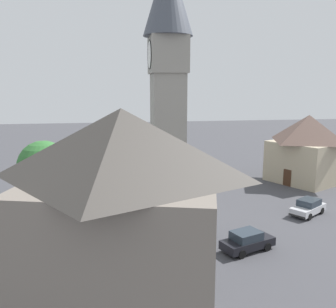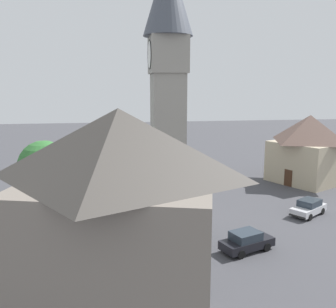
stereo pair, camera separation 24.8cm
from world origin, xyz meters
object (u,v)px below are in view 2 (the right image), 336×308
clock_tower (168,67)px  pedestrian (138,235)px  building_terrace_right (121,228)px  car_black_far (157,181)px  car_red_corner (247,241)px  car_silver_kerb (128,193)px  car_white_side (309,207)px  building_shop_left (308,148)px  tree (44,166)px  car_blue_kerb (64,228)px  lamp_post (47,182)px

clock_tower → pedestrian: bearing=-27.9°
building_terrace_right → car_black_far: bearing=168.7°
car_red_corner → pedestrian: pedestrian is taller
car_silver_kerb → car_white_side: same height
building_shop_left → building_terrace_right: 35.97m
pedestrian → building_terrace_right: bearing=-9.1°
car_red_corner → car_white_side: 10.79m
car_white_side → car_black_far: bearing=-133.1°
car_silver_kerb → clock_tower: bearing=30.2°
building_shop_left → building_terrace_right: (25.86, -24.98, 1.20)m
tree → building_shop_left: size_ratio=0.65×
clock_tower → pedestrian: clock_tower is taller
car_red_corner → car_white_side: (-6.24, 8.80, 0.00)m
car_red_corner → pedestrian: (-1.85, -7.91, 0.25)m
car_red_corner → tree: 20.64m
car_blue_kerb → building_shop_left: size_ratio=0.41×
car_blue_kerb → car_silver_kerb: bearing=148.4°
building_terrace_right → car_silver_kerb: bearing=176.2°
car_black_far → building_terrace_right: building_terrace_right is taller
pedestrian → building_shop_left: size_ratio=0.16×
car_white_side → tree: bearing=-103.2°
building_shop_left → lamp_post: size_ratio=1.85×
pedestrian → lamp_post: 10.34m
pedestrian → lamp_post: size_ratio=0.29×
car_silver_kerb → lamp_post: lamp_post is taller
car_silver_kerb → pedestrian: (12.30, 0.12, 0.25)m
car_silver_kerb → car_white_side: (7.91, 16.83, 0.00)m
car_black_far → pedestrian: pedestrian is taller
car_red_corner → car_white_side: bearing=125.3°
clock_tower → tree: clock_tower is taller
car_red_corner → pedestrian: size_ratio=2.63×
car_white_side → car_black_far: size_ratio=0.99×
clock_tower → tree: size_ratio=3.38×
car_red_corner → building_terrace_right: building_terrace_right is taller
clock_tower → car_black_far: bearing=178.0°
building_shop_left → car_black_far: bearing=-91.6°
car_silver_kerb → tree: size_ratio=0.63×
clock_tower → tree: bearing=-108.6°
building_shop_left → building_terrace_right: size_ratio=0.97×
clock_tower → car_silver_kerb: (-5.95, -3.47, -13.12)m
building_terrace_right → lamp_post: 17.49m
car_red_corner → building_shop_left: 23.93m
pedestrian → building_terrace_right: 11.01m
car_red_corner → pedestrian: 8.12m
building_shop_left → car_blue_kerb: bearing=-66.1°
car_black_far → clock_tower: bearing=-2.0°
building_terrace_right → building_shop_left: bearing=136.0°
car_black_far → pedestrian: (16.55, -3.71, 0.25)m
pedestrian → lamp_post: lamp_post is taller
lamp_post → car_silver_kerb: bearing=128.0°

